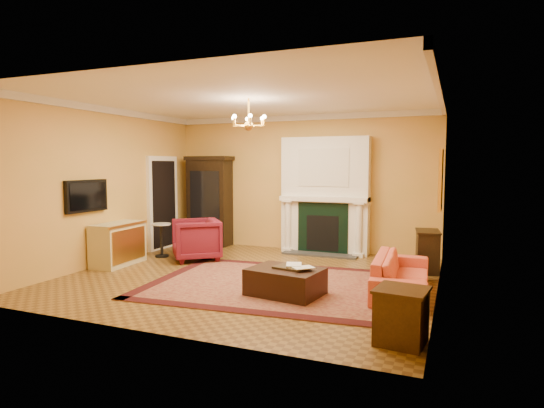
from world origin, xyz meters
The scene contains 26 objects.
floor centered at (0.00, 0.00, -0.01)m, with size 6.00×5.50×0.02m, color brown.
ceiling centered at (0.00, 0.00, 3.01)m, with size 6.00×5.50×0.02m, color white.
wall_back centered at (0.00, 2.76, 1.50)m, with size 6.00×0.02×3.00m, color #DD9E4F.
wall_front centered at (0.00, -2.76, 1.50)m, with size 6.00×0.02×3.00m, color #DD9E4F.
wall_left centered at (-3.01, 0.00, 1.50)m, with size 0.02×5.50×3.00m, color #DD9E4F.
wall_right centered at (3.01, 0.00, 1.50)m, with size 0.02×5.50×3.00m, color #DD9E4F.
fireplace centered at (0.60, 2.57, 1.19)m, with size 1.90×0.70×2.50m.
crown_molding centered at (0.00, 0.96, 2.94)m, with size 6.00×5.50×0.12m.
doorway centered at (-2.95, 1.70, 1.05)m, with size 0.08×1.05×2.10m.
tv_panel centered at (-2.95, -0.60, 1.35)m, with size 0.09×0.95×0.58m.
gilt_mirror centered at (2.97, 1.40, 1.65)m, with size 0.06×0.76×1.05m.
chandelier centered at (0.00, 0.00, 2.61)m, with size 0.63×0.55×0.53m.
oriental_rug centered at (0.60, -0.31, 0.01)m, with size 3.96×2.97×0.02m, color #4F1013.
china_cabinet centered at (-2.19, 2.49, 1.01)m, with size 1.01×0.46×2.01m, color black.
wingback_armchair centered at (-1.58, 0.87, 0.46)m, with size 0.89×0.83×0.91m, color maroon.
pedestal_table centered at (-2.40, 0.86, 0.41)m, with size 0.39×0.39×0.70m.
commode centered at (-2.73, -0.07, 0.40)m, with size 0.51×1.08×0.81m, color #C6BD91.
coral_sofa centered at (2.50, 0.00, 0.38)m, with size 1.94×0.57×0.76m, color #E55948.
end_table centered at (2.72, -1.99, 0.29)m, with size 0.49×0.49×0.57m, color #38210F.
console_table centered at (2.78, 1.55, 0.36)m, with size 0.37×0.64×0.72m, color black.
leather_ottoman centered at (0.94, -0.77, 0.21)m, with size 1.03×0.75×0.38m, color black.
ottoman_tray centered at (1.01, -0.73, 0.41)m, with size 0.45×0.35×0.03m, color black.
book_a centered at (0.94, -0.73, 0.58)m, with size 0.22×0.03×0.30m, color gray.
book_b centered at (1.15, -0.73, 0.58)m, with size 0.22×0.02×0.29m, color gray.
topiary_left centered at (-0.13, 2.53, 1.46)m, with size 0.15×0.15×0.41m.
topiary_right centered at (1.35, 2.53, 1.47)m, with size 0.16×0.16×0.44m.
Camera 1 is at (3.22, -6.89, 1.92)m, focal length 30.00 mm.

